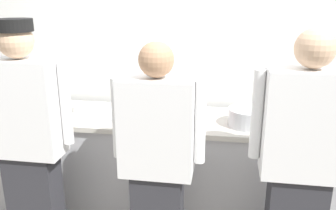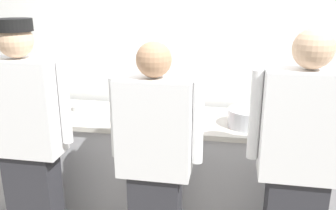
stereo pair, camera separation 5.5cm
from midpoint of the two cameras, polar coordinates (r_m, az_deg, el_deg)
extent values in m
cube|color=silver|center=(3.23, 0.59, 9.70)|extent=(5.10, 0.10, 2.86)
cube|color=#B2B2B7|center=(3.08, -0.82, -10.26)|extent=(3.19, 0.63, 0.86)
cube|color=#B7B2A8|center=(2.90, -0.85, -2.36)|extent=(3.25, 0.69, 0.04)
cube|color=#2D2D33|center=(2.81, -21.11, -14.98)|extent=(0.34, 0.20, 0.82)
cube|color=white|center=(2.51, -22.91, -0.51)|extent=(0.48, 0.24, 0.65)
cylinder|color=white|center=(2.40, -16.92, 0.18)|extent=(0.07, 0.07, 0.55)
sphere|color=tan|center=(2.42, -24.14, 9.51)|extent=(0.22, 0.22, 0.22)
cylinder|color=black|center=(2.41, -24.42, 11.73)|extent=(0.23, 0.23, 0.08)
cube|color=white|center=(2.16, -2.55, -3.65)|extent=(0.45, 0.24, 0.62)
cylinder|color=white|center=(2.25, -8.90, -2.13)|extent=(0.07, 0.07, 0.52)
cylinder|color=white|center=(2.15, 4.52, -2.90)|extent=(0.07, 0.07, 0.52)
sphere|color=tan|center=(2.05, -2.70, 7.36)|extent=(0.21, 0.21, 0.21)
cube|color=white|center=(2.17, 20.77, -3.00)|extent=(0.48, 0.24, 0.65)
cylinder|color=white|center=(2.16, 13.55, -1.54)|extent=(0.07, 0.07, 0.55)
sphere|color=tan|center=(2.07, 22.07, 8.51)|extent=(0.22, 0.22, 0.22)
cylinder|color=white|center=(3.17, -13.93, -0.65)|extent=(0.22, 0.22, 0.01)
cylinder|color=white|center=(3.17, -13.94, -0.45)|extent=(0.22, 0.22, 0.01)
cylinder|color=white|center=(3.17, -13.96, -0.24)|extent=(0.22, 0.22, 0.01)
cylinder|color=white|center=(3.16, -13.97, -0.03)|extent=(0.22, 0.22, 0.01)
cylinder|color=white|center=(2.97, 17.01, -2.15)|extent=(0.25, 0.25, 0.01)
cylinder|color=white|center=(2.97, 17.03, -1.93)|extent=(0.25, 0.25, 0.01)
cylinder|color=white|center=(2.96, 17.05, -1.71)|extent=(0.25, 0.25, 0.01)
cylinder|color=white|center=(2.96, 17.07, -1.49)|extent=(0.25, 0.25, 0.01)
cylinder|color=white|center=(2.95, 17.09, -1.27)|extent=(0.25, 0.25, 0.01)
cylinder|color=white|center=(2.95, 17.11, -1.05)|extent=(0.25, 0.25, 0.01)
cylinder|color=#B7BABF|center=(2.75, 12.37, -1.96)|extent=(0.31, 0.31, 0.14)
cube|color=#B7BABF|center=(2.96, -8.30, -1.49)|extent=(0.45, 0.35, 0.02)
cylinder|color=red|center=(2.70, 3.28, -1.43)|extent=(0.06, 0.06, 0.18)
cone|color=red|center=(2.67, 3.32, 0.75)|extent=(0.05, 0.05, 0.04)
cylinder|color=#56A333|center=(3.34, -22.76, 0.66)|extent=(0.06, 0.06, 0.15)
cone|color=#56A333|center=(3.32, -22.95, 2.21)|extent=(0.05, 0.05, 0.04)
cylinder|color=red|center=(3.43, -24.99, 0.87)|extent=(0.06, 0.06, 0.16)
cone|color=red|center=(3.41, -25.20, 2.45)|extent=(0.05, 0.05, 0.04)
cylinder|color=white|center=(2.89, 2.79, -1.52)|extent=(0.10, 0.10, 0.05)
cylinder|color=gold|center=(2.89, 2.80, -1.17)|extent=(0.08, 0.08, 0.01)
cylinder|color=white|center=(3.02, 11.11, -1.04)|extent=(0.10, 0.10, 0.05)
cylinder|color=gold|center=(3.01, 11.13, -0.74)|extent=(0.09, 0.09, 0.01)
cylinder|color=white|center=(3.25, -21.25, -0.57)|extent=(0.11, 0.11, 0.05)
cylinder|color=gold|center=(3.25, -21.28, -0.28)|extent=(0.09, 0.09, 0.01)
cylinder|color=white|center=(2.97, -1.88, -1.06)|extent=(0.10, 0.10, 0.04)
cylinder|color=red|center=(2.96, -1.88, -0.76)|extent=(0.08, 0.08, 0.01)
cylinder|color=white|center=(3.08, -20.62, -1.02)|extent=(0.09, 0.09, 0.09)
cube|color=black|center=(2.95, 23.52, -2.95)|extent=(0.09, 0.03, 0.02)
camera|label=1|loc=(0.03, -90.55, -0.17)|focal=37.54mm
camera|label=2|loc=(0.03, 89.45, 0.17)|focal=37.54mm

